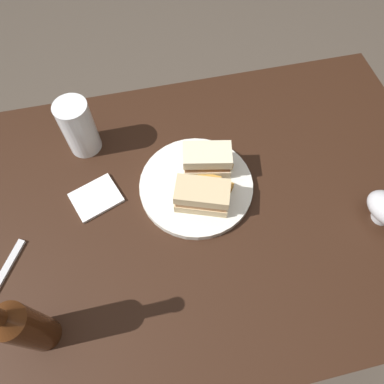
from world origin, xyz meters
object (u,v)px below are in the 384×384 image
pint_glass (79,130)px  fork (1,278)px  sandwich_half_left (202,196)px  sandwich_half_right (207,160)px  plate (196,186)px  napkin (96,198)px  cider_bottle (24,327)px

pint_glass → fork: 0.38m
sandwich_half_left → sandwich_half_right: bearing=-110.0°
sandwich_half_left → fork: bearing=9.1°
sandwich_half_left → sandwich_half_right: (-0.03, -0.09, 0.00)m
plate → sandwich_half_left: 0.07m
pint_glass → fork: (0.21, 0.32, -0.06)m
napkin → sandwich_half_left: bearing=162.5°
napkin → fork: (0.22, 0.15, -0.00)m
sandwich_half_right → pint_glass: bearing=-27.1°
napkin → plate: bearing=174.4°
plate → napkin: size_ratio=2.52×
pint_glass → fork: pint_glass is taller
pint_glass → napkin: pint_glass is taller
sandwich_half_left → sandwich_half_right: sandwich_half_right is taller
sandwich_half_right → fork: bearing=18.6°
sandwich_half_right → cider_bottle: bearing=36.7°
plate → sandwich_half_right: size_ratio=2.21×
sandwich_half_right → napkin: (0.28, 0.02, -0.05)m
pint_glass → cider_bottle: cider_bottle is taller
plate → napkin: bearing=-5.6°
sandwich_half_right → pint_glass: 0.33m
plate → pint_glass: pint_glass is taller
pint_glass → cider_bottle: bearing=75.5°
pint_glass → napkin: bearing=93.8°
sandwich_half_right → fork: (0.50, 0.17, -0.05)m
plate → fork: plate is taller
sandwich_half_right → plate: bearing=48.0°
sandwich_half_right → cider_bottle: cider_bottle is taller
sandwich_half_left → fork: 0.47m
sandwich_half_left → napkin: size_ratio=1.26×
plate → pint_glass: (0.25, -0.19, 0.06)m
sandwich_half_right → napkin: size_ratio=1.14×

